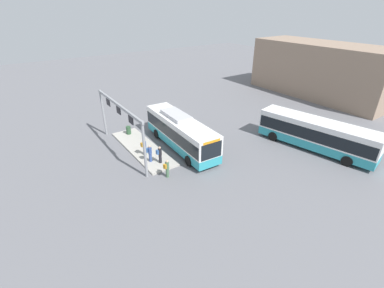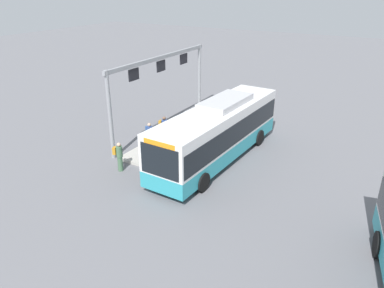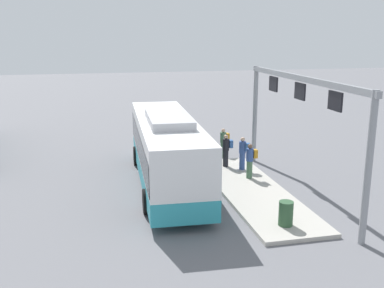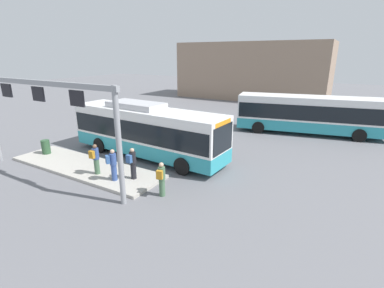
{
  "view_description": "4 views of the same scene",
  "coord_description": "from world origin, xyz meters",
  "px_view_note": "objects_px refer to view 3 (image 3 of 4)",
  "views": [
    {
      "loc": [
        21.19,
        -13.21,
        13.35
      ],
      "look_at": [
        2.65,
        -0.4,
        1.58
      ],
      "focal_mm": 25.32,
      "sensor_mm": 36.0,
      "label": 1
    },
    {
      "loc": [
        17.69,
        8.63,
        9.55
      ],
      "look_at": [
        2.53,
        -0.23,
        1.85
      ],
      "focal_mm": 34.7,
      "sensor_mm": 36.0,
      "label": 2
    },
    {
      "loc": [
        -19.7,
        3.35,
        6.94
      ],
      "look_at": [
        3.06,
        -1.88,
        1.13
      ],
      "focal_mm": 42.32,
      "sensor_mm": 36.0,
      "label": 3
    },
    {
      "loc": [
        11.18,
        -13.36,
        6.34
      ],
      "look_at": [
        3.42,
        -0.13,
        1.41
      ],
      "focal_mm": 26.16,
      "sensor_mm": 36.0,
      "label": 4
    }
  ],
  "objects_px": {
    "person_boarding": "(226,150)",
    "person_waiting_near": "(243,152)",
    "trash_bin": "(286,213)",
    "bus_main": "(167,147)",
    "person_waiting_mid": "(224,142)",
    "person_waiting_far": "(250,160)"
  },
  "relations": [
    {
      "from": "bus_main",
      "to": "person_waiting_near",
      "type": "distance_m",
      "value": 4.27
    },
    {
      "from": "person_boarding",
      "to": "person_waiting_far",
      "type": "distance_m",
      "value": 2.19
    },
    {
      "from": "person_boarding",
      "to": "person_waiting_far",
      "type": "bearing_deg",
      "value": 104.04
    },
    {
      "from": "bus_main",
      "to": "person_waiting_near",
      "type": "relative_size",
      "value": 6.55
    },
    {
      "from": "person_boarding",
      "to": "person_waiting_mid",
      "type": "relative_size",
      "value": 1.0
    },
    {
      "from": "bus_main",
      "to": "person_boarding",
      "type": "xyz_separation_m",
      "value": [
        1.82,
        -3.41,
        -0.76
      ]
    },
    {
      "from": "trash_bin",
      "to": "person_waiting_far",
      "type": "bearing_deg",
      "value": -6.54
    },
    {
      "from": "bus_main",
      "to": "person_waiting_mid",
      "type": "distance_m",
      "value": 5.71
    },
    {
      "from": "bus_main",
      "to": "person_waiting_mid",
      "type": "relative_size",
      "value": 6.55
    },
    {
      "from": "person_waiting_far",
      "to": "trash_bin",
      "type": "bearing_deg",
      "value": 79.19
    },
    {
      "from": "person_boarding",
      "to": "person_waiting_near",
      "type": "height_order",
      "value": "same"
    },
    {
      "from": "bus_main",
      "to": "trash_bin",
      "type": "distance_m",
      "value": 6.72
    },
    {
      "from": "bus_main",
      "to": "person_boarding",
      "type": "distance_m",
      "value": 3.94
    },
    {
      "from": "bus_main",
      "to": "person_waiting_near",
      "type": "bearing_deg",
      "value": -72.37
    },
    {
      "from": "person_waiting_near",
      "to": "person_waiting_mid",
      "type": "relative_size",
      "value": 1.0
    },
    {
      "from": "bus_main",
      "to": "person_waiting_far",
      "type": "height_order",
      "value": "bus_main"
    },
    {
      "from": "person_waiting_near",
      "to": "trash_bin",
      "type": "xyz_separation_m",
      "value": [
        -6.8,
        0.74,
        -0.44
      ]
    },
    {
      "from": "bus_main",
      "to": "person_waiting_near",
      "type": "height_order",
      "value": "bus_main"
    },
    {
      "from": "person_boarding",
      "to": "person_waiting_far",
      "type": "xyz_separation_m",
      "value": [
        -2.12,
        -0.53,
        0.0
      ]
    },
    {
      "from": "person_waiting_far",
      "to": "bus_main",
      "type": "bearing_deg",
      "value": -8.65
    },
    {
      "from": "bus_main",
      "to": "trash_bin",
      "type": "relative_size",
      "value": 12.16
    },
    {
      "from": "person_waiting_near",
      "to": "person_waiting_far",
      "type": "distance_m",
      "value": 1.39
    }
  ]
}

